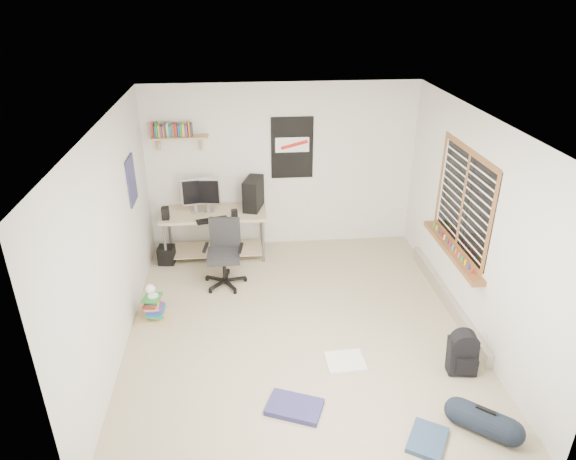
{
  "coord_description": "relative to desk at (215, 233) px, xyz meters",
  "views": [
    {
      "loc": [
        -0.59,
        -5.02,
        3.76
      ],
      "look_at": [
        -0.1,
        0.22,
        1.19
      ],
      "focal_mm": 32.0,
      "sensor_mm": 36.0,
      "label": 1
    }
  ],
  "objects": [
    {
      "name": "floor",
      "position": [
        1.03,
        -1.91,
        -0.37
      ],
      "size": [
        4.0,
        4.5,
        0.01
      ],
      "primitive_type": "cube",
      "color": "gray",
      "rests_on": "ground"
    },
    {
      "name": "ceiling",
      "position": [
        1.03,
        -1.91,
        2.14
      ],
      "size": [
        4.0,
        4.5,
        0.01
      ],
      "primitive_type": "cube",
      "color": "white",
      "rests_on": "ground"
    },
    {
      "name": "back_wall",
      "position": [
        1.03,
        0.35,
        0.89
      ],
      "size": [
        4.0,
        0.01,
        2.5
      ],
      "primitive_type": "cube",
      "color": "silver",
      "rests_on": "ground"
    },
    {
      "name": "left_wall",
      "position": [
        -0.97,
        -1.91,
        0.89
      ],
      "size": [
        0.01,
        4.5,
        2.5
      ],
      "primitive_type": "cube",
      "color": "silver",
      "rests_on": "ground"
    },
    {
      "name": "right_wall",
      "position": [
        3.04,
        -1.91,
        0.89
      ],
      "size": [
        0.01,
        4.5,
        2.5
      ],
      "primitive_type": "cube",
      "color": "silver",
      "rests_on": "ground"
    },
    {
      "name": "desk",
      "position": [
        0.0,
        0.0,
        0.0
      ],
      "size": [
        1.57,
        0.78,
        0.7
      ],
      "primitive_type": "cube",
      "rotation": [
        0.0,
        0.0,
        -0.07
      ],
      "color": "tan",
      "rests_on": "floor"
    },
    {
      "name": "monitor_left",
      "position": [
        -0.25,
        0.03,
        0.53
      ],
      "size": [
        0.37,
        0.15,
        0.4
      ],
      "primitive_type": "cube",
      "rotation": [
        0.0,
        0.0,
        0.17
      ],
      "color": "#B5B6BB",
      "rests_on": "desk"
    },
    {
      "name": "monitor_right",
      "position": [
        -0.07,
        0.02,
        0.53
      ],
      "size": [
        0.37,
        0.13,
        0.39
      ],
      "primitive_type": "cube",
      "rotation": [
        0.0,
        0.0,
        -0.1
      ],
      "color": "#B5B4BA",
      "rests_on": "desk"
    },
    {
      "name": "pc_tower",
      "position": [
        0.59,
        0.09,
        0.57
      ],
      "size": [
        0.34,
        0.5,
        0.48
      ],
      "primitive_type": "cube",
      "rotation": [
        0.0,
        0.0,
        -0.29
      ],
      "color": "black",
      "rests_on": "desk"
    },
    {
      "name": "keyboard",
      "position": [
        -0.01,
        -0.27,
        0.34
      ],
      "size": [
        0.47,
        0.27,
        0.02
      ],
      "primitive_type": "cube",
      "rotation": [
        0.0,
        0.0,
        0.27
      ],
      "color": "black",
      "rests_on": "desk"
    },
    {
      "name": "speaker_left",
      "position": [
        -0.66,
        -0.19,
        0.43
      ],
      "size": [
        0.1,
        0.1,
        0.2
      ],
      "primitive_type": "cube",
      "rotation": [
        0.0,
        0.0,
        -0.0
      ],
      "color": "black",
      "rests_on": "desk"
    },
    {
      "name": "speaker_right",
      "position": [
        0.31,
        -0.27,
        0.41
      ],
      "size": [
        0.09,
        0.09,
        0.16
      ],
      "primitive_type": "cube",
      "rotation": [
        0.0,
        0.0,
        0.21
      ],
      "color": "black",
      "rests_on": "desk"
    },
    {
      "name": "office_chair",
      "position": [
        0.15,
        -0.85,
        0.12
      ],
      "size": [
        0.68,
        0.68,
        0.92
      ],
      "primitive_type": "cube",
      "rotation": [
        0.0,
        0.0,
        -0.13
      ],
      "color": "black",
      "rests_on": "floor"
    },
    {
      "name": "wall_shelf",
      "position": [
        -0.42,
        0.23,
        1.42
      ],
      "size": [
        0.8,
        0.22,
        0.24
      ],
      "primitive_type": "cube",
      "color": "tan",
      "rests_on": "back_wall"
    },
    {
      "name": "poster_back_wall",
      "position": [
        1.18,
        0.32,
        1.19
      ],
      "size": [
        0.62,
        0.03,
        0.92
      ],
      "primitive_type": "cube",
      "color": "black",
      "rests_on": "back_wall"
    },
    {
      "name": "poster_left_wall",
      "position": [
        -0.95,
        -0.71,
        1.14
      ],
      "size": [
        0.02,
        0.42,
        0.6
      ],
      "primitive_type": "cube",
      "color": "navy",
      "rests_on": "left_wall"
    },
    {
      "name": "window",
      "position": [
        2.98,
        -1.61,
        1.08
      ],
      "size": [
        0.1,
        1.5,
        1.26
      ],
      "primitive_type": "cube",
      "color": "brown",
      "rests_on": "right_wall"
    },
    {
      "name": "baseboard_heater",
      "position": [
        2.99,
        -1.61,
        -0.28
      ],
      "size": [
        0.08,
        2.5,
        0.18
      ],
      "primitive_type": "cube",
      "color": "#B7B2A8",
      "rests_on": "floor"
    },
    {
      "name": "backpack",
      "position": [
        2.67,
        -2.84,
        -0.16
      ],
      "size": [
        0.33,
        0.28,
        0.39
      ],
      "primitive_type": "cube",
      "rotation": [
        0.0,
        0.0,
        -0.15
      ],
      "color": "black",
      "rests_on": "floor"
    },
    {
      "name": "duffel_bag",
      "position": [
        2.55,
        -3.66,
        -0.22
      ],
      "size": [
        0.35,
        0.35,
        0.49
      ],
      "primitive_type": "cylinder",
      "rotation": [
        0.0,
        0.0,
        -0.69
      ],
      "color": "black",
      "rests_on": "floor"
    },
    {
      "name": "tshirt",
      "position": [
        1.47,
        -2.61,
        -0.34
      ],
      "size": [
        0.43,
        0.36,
        0.04
      ],
      "primitive_type": "cube",
      "rotation": [
        0.0,
        0.0,
        0.04
      ],
      "color": "silver",
      "rests_on": "floor"
    },
    {
      "name": "jeans_a",
      "position": [
        0.85,
        -3.23,
        -0.33
      ],
      "size": [
        0.61,
        0.51,
        0.06
      ],
      "primitive_type": "cube",
      "rotation": [
        0.0,
        0.0,
        -0.39
      ],
      "color": "navy",
      "rests_on": "floor"
    },
    {
      "name": "jeans_b",
      "position": [
        2.01,
        -3.73,
        -0.34
      ],
      "size": [
        0.48,
        0.51,
        0.05
      ],
      "primitive_type": "cube",
      "rotation": [
        0.0,
        0.0,
        1.02
      ],
      "color": "navy",
      "rests_on": "floor"
    },
    {
      "name": "book_stack",
      "position": [
        -0.72,
        -1.56,
        -0.21
      ],
      "size": [
        0.55,
        0.51,
        0.3
      ],
      "primitive_type": "cube",
      "rotation": [
        0.0,
        0.0,
        -0.4
      ],
      "color": "brown",
      "rests_on": "floor"
    },
    {
      "name": "desk_lamp",
      "position": [
        -0.7,
        -1.58,
        0.02
      ],
      "size": [
        0.16,
        0.23,
        0.21
      ],
      "primitive_type": "cube",
      "rotation": [
        0.0,
        0.0,
        -0.2
      ],
      "color": "silver",
      "rests_on": "book_stack"
    },
    {
      "name": "subwoofer",
      "position": [
        -0.72,
        -0.19,
        -0.22
      ],
      "size": [
        0.25,
        0.25,
        0.26
      ],
      "primitive_type": "cube",
      "rotation": [
        0.0,
        0.0,
        -0.09
      ],
      "color": "black",
      "rests_on": "floor"
    }
  ]
}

